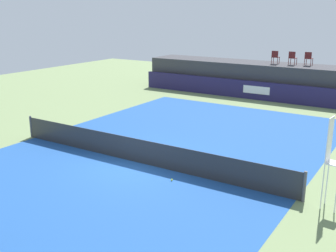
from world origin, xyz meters
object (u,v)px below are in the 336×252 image
Objects in this scene: umpire_chair at (331,157)px; net_post_near at (31,127)px; spectator_chair_center at (309,58)px; net_post_far at (304,187)px; tennis_ball at (172,180)px; spectator_chair_left at (292,58)px; spectator_chair_far_left at (275,57)px.

umpire_chair is 13.11m from net_post_near.
net_post_far is at bearing -75.66° from spectator_chair_center.
net_post_far is 4.34m from tennis_ball.
umpire_chair is 40.59× the size of tennis_ball.
spectator_chair_left is 0.89× the size of net_post_near.
spectator_chair_center reaches higher than tennis_ball.
spectator_chair_far_left is at bearing -175.17° from spectator_chair_left.
spectator_chair_center is 0.32× the size of umpire_chair.
net_post_near is (-6.36, -15.14, -2.19)m from spectator_chair_far_left.
spectator_chair_center is (0.97, 0.26, 0.00)m from spectator_chair_left.
spectator_chair_far_left is 16.27m from tennis_ball.
tennis_ball is (8.16, -0.81, -0.46)m from net_post_near.
tennis_ball is (-4.24, -0.81, -0.46)m from net_post_far.
spectator_chair_center is 17.78m from net_post_near.
spectator_chair_far_left is at bearing 111.77° from net_post_far.
spectator_chair_center is 13.06× the size of tennis_ball.
net_post_far is at bearing -68.23° from spectator_chair_far_left.
umpire_chair reaches higher than net_post_far.
tennis_ball is (-0.28, -16.30, -2.66)m from spectator_chair_center.
spectator_chair_far_left is 16.56m from net_post_near.
net_post_near is at bearing -116.13° from spectator_chair_left.
spectator_chair_far_left reaches higher than net_post_near.
umpire_chair is 5.21m from tennis_ball.
net_post_far is at bearing 0.00° from net_post_near.
net_post_near is (-13.06, -0.01, -1.09)m from umpire_chair.
net_post_near is (-7.47, -15.23, -2.19)m from spectator_chair_left.
spectator_chair_center reaches higher than net_post_near.
umpire_chair is (5.59, -15.22, -1.11)m from spectator_chair_left.
net_post_far is at bearing -72.07° from spectator_chair_left.
spectator_chair_left is 1.00m from spectator_chair_center.
net_post_near reaches higher than tennis_ball.
net_post_near is at bearing -118.57° from spectator_chair_center.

